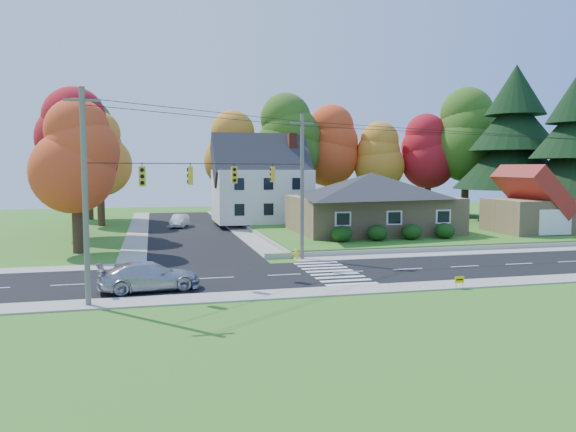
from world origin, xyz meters
name	(u,v)px	position (x,y,z in m)	size (l,w,h in m)	color
ground	(348,272)	(0.00, 0.00, 0.00)	(120.00, 120.00, 0.00)	#3D7923
road_main	(348,272)	(0.00, 0.00, 0.01)	(90.00, 8.00, 0.02)	black
road_cross	(188,229)	(-8.00, 26.00, 0.01)	(8.00, 44.00, 0.02)	black
sidewalk_north	(323,259)	(0.00, 5.00, 0.04)	(90.00, 2.00, 0.08)	#9C9A90
sidewalk_south	(380,289)	(0.00, -5.00, 0.04)	(90.00, 2.00, 0.08)	#9C9A90
lawn	(398,227)	(13.00, 21.00, 0.25)	(30.00, 30.00, 0.50)	#3D7923
ranch_house	(371,201)	(8.00, 16.00, 3.27)	(14.60, 10.60, 5.40)	tan
colonial_house	(261,184)	(0.04, 28.00, 4.58)	(10.40, 8.40, 9.60)	silver
garage	(533,206)	(22.00, 11.99, 2.84)	(7.30, 6.30, 4.60)	tan
hedge_row	(394,232)	(7.50, 9.80, 1.14)	(10.70, 1.70, 1.27)	#163A10
traffic_infrastructure	(339,187)	(-0.15, 1.35, 5.15)	(38.10, 10.66, 10.00)	#666059
tree_lot_0	(235,151)	(-2.00, 34.00, 8.31)	(6.72, 6.72, 12.51)	#3F2A19
tree_lot_1	(286,140)	(4.00, 33.00, 9.61)	(7.84, 7.84, 14.60)	#3F2A19
tree_lot_2	(332,146)	(10.00, 34.00, 8.96)	(7.28, 7.28, 13.56)	#3F2A19
tree_lot_3	(380,157)	(16.00, 33.00, 7.65)	(6.16, 6.16, 11.47)	#3F2A19
tree_lot_4	(429,152)	(22.00, 32.00, 8.31)	(6.72, 6.72, 12.51)	#3F2A19
tree_lot_5	(467,135)	(26.00, 30.00, 10.27)	(8.40, 8.40, 15.64)	#3F2A19
conifer_east_a	(514,140)	(27.00, 22.00, 9.39)	(12.80, 12.80, 16.96)	#3F2A19
conifer_east_b	(575,147)	(28.00, 14.00, 8.28)	(11.20, 11.20, 14.84)	#3F2A19
tree_west_0	(75,157)	(-17.00, 12.00, 7.15)	(6.16, 6.16, 11.47)	#3F2A19
tree_west_1	(78,144)	(-18.00, 22.00, 8.46)	(7.28, 7.28, 13.56)	#3F2A19
tree_west_2	(99,154)	(-17.00, 32.00, 7.81)	(6.72, 6.72, 12.51)	#3F2A19
tree_west_3	(88,145)	(-19.00, 40.00, 9.11)	(7.84, 7.84, 14.60)	#3F2A19
silver_sedan	(149,276)	(-11.77, -2.52, 0.77)	(2.11, 5.19, 1.51)	#B1B1C0
white_car	(180,221)	(-8.77, 28.40, 0.70)	(1.43, 4.10, 1.35)	#B0B1C1
fire_hydrant	(297,254)	(-1.89, 5.19, 0.37)	(0.44, 0.34, 0.77)	yellow
yard_sign	(460,280)	(4.14, -5.85, 0.47)	(0.53, 0.04, 0.67)	black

